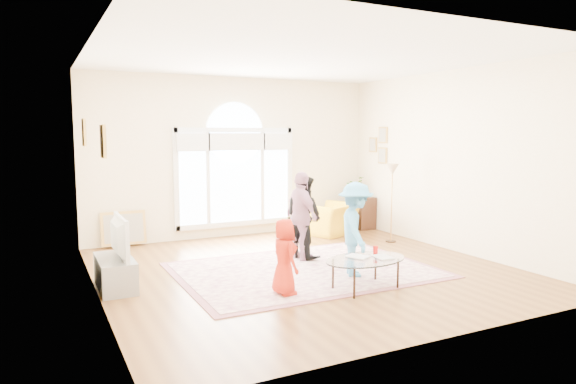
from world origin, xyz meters
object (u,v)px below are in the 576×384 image
area_rug (304,270)px  television (114,237)px  tv_console (115,273)px  coffee_table (366,260)px  armchair (331,219)px

area_rug → television: (-2.71, 0.35, 0.69)m
tv_console → coffee_table: coffee_table is taller
area_rug → television: 2.82m
area_rug → television: bearing=172.6°
area_rug → coffee_table: coffee_table is taller
area_rug → coffee_table: size_ratio=2.80×
area_rug → tv_console: tv_console is taller
area_rug → tv_console: size_ratio=3.60×
coffee_table → armchair: bearing=59.1°
tv_console → armchair: 4.94m
coffee_table → armchair: size_ratio=1.31×
coffee_table → armchair: armchair is taller
area_rug → tv_console: 2.75m
area_rug → armchair: 2.93m
coffee_table → tv_console: bearing=146.1°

